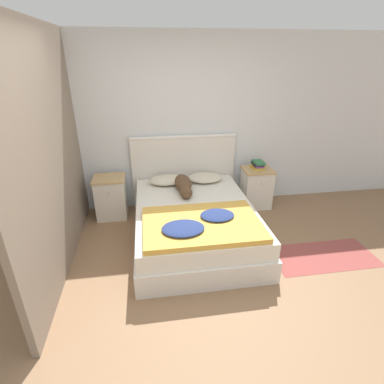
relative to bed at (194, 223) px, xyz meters
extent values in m
plane|color=#896647|center=(-0.13, -1.02, -0.24)|extent=(16.00, 16.00, 0.00)
cube|color=silver|center=(-0.13, 1.11, 1.04)|extent=(9.00, 0.06, 2.55)
cube|color=gray|center=(-1.55, 0.03, 1.04)|extent=(0.06, 3.10, 2.55)
cube|color=silver|center=(0.00, 0.00, -0.10)|extent=(1.52, 2.02, 0.27)
cube|color=silver|center=(0.00, 0.00, 0.14)|extent=(1.46, 1.96, 0.21)
cube|color=silver|center=(0.00, 1.03, 0.32)|extent=(1.60, 0.04, 1.11)
cylinder|color=silver|center=(0.00, 1.03, 0.87)|extent=(1.60, 0.06, 0.06)
cube|color=silver|center=(-1.12, 0.79, 0.06)|extent=(0.43, 0.38, 0.60)
cube|color=tan|center=(-1.12, 0.79, 0.38)|extent=(0.45, 0.40, 0.03)
sphere|color=tan|center=(-1.12, 0.59, 0.23)|extent=(0.02, 0.02, 0.02)
cube|color=silver|center=(1.12, 0.79, 0.06)|extent=(0.43, 0.38, 0.60)
cube|color=tan|center=(1.12, 0.79, 0.38)|extent=(0.45, 0.40, 0.03)
sphere|color=tan|center=(1.12, 0.59, 0.23)|extent=(0.02, 0.02, 0.02)
ellipsoid|color=beige|center=(-0.29, 0.78, 0.30)|extent=(0.52, 0.37, 0.11)
ellipsoid|color=beige|center=(0.29, 0.78, 0.30)|extent=(0.52, 0.37, 0.11)
cube|color=gold|center=(0.00, -0.51, 0.28)|extent=(1.30, 0.90, 0.06)
ellipsoid|color=navy|center=(-0.23, -0.64, 0.33)|extent=(0.46, 0.36, 0.05)
ellipsoid|color=navy|center=(0.20, -0.42, 0.33)|extent=(0.39, 0.32, 0.05)
ellipsoid|color=brown|center=(-0.07, 0.55, 0.33)|extent=(0.23, 0.54, 0.17)
sphere|color=brown|center=(-0.07, 0.24, 0.33)|extent=(0.17, 0.17, 0.17)
ellipsoid|color=brown|center=(-0.07, 0.17, 0.31)|extent=(0.08, 0.09, 0.07)
cone|color=brown|center=(-0.12, 0.25, 0.39)|extent=(0.05, 0.05, 0.06)
cone|color=brown|center=(-0.03, 0.25, 0.39)|extent=(0.05, 0.05, 0.06)
ellipsoid|color=brown|center=(-0.04, 0.78, 0.29)|extent=(0.15, 0.24, 0.06)
cube|color=gold|center=(1.12, 0.82, 0.41)|extent=(0.18, 0.22, 0.03)
cube|color=#703D7F|center=(1.13, 0.81, 0.44)|extent=(0.14, 0.20, 0.03)
cube|color=#232328|center=(1.12, 0.82, 0.47)|extent=(0.16, 0.20, 0.02)
cube|color=#337547|center=(1.13, 0.81, 0.49)|extent=(0.16, 0.23, 0.03)
cube|color=#93423D|center=(1.49, -0.63, -0.24)|extent=(1.25, 0.59, 0.00)
camera|label=1|loc=(-0.55, -3.33, 2.00)|focal=28.00mm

